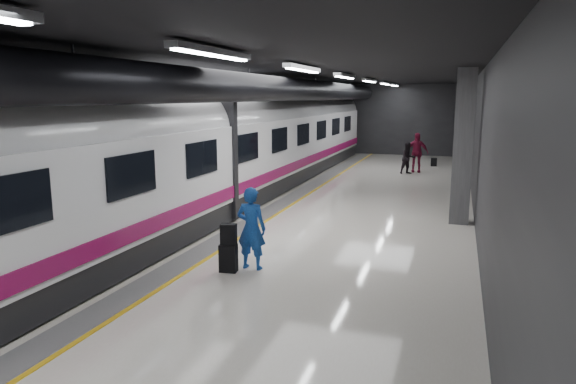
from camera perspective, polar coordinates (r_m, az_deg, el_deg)
The scene contains 9 objects.
ground at distance 14.84m, azimuth 0.50°, elevation -3.86°, with size 40.00×40.00×0.00m, color silver.
platform_hall at distance 15.37m, azimuth 0.60°, elevation 9.97°, with size 10.02×40.02×4.51m.
train at distance 15.76m, azimuth -10.83°, elevation 4.45°, with size 3.05×38.00×4.05m.
traveler_main at distance 11.09m, azimuth -4.10°, elevation -4.04°, with size 0.66×0.43×1.81m, color blue.
suitcase_main at distance 11.10m, azimuth -6.64°, elevation -7.31°, with size 0.37×0.23×0.60m, color black.
shoulder_bag at distance 10.96m, azimuth -6.62°, elevation -4.69°, with size 0.34×0.18×0.45m, color black.
traveler_far_a at distance 25.54m, azimuth 13.18°, elevation 3.68°, with size 0.75×0.58×1.53m, color black.
traveler_far_b at distance 26.25m, azimuth 14.08°, elevation 4.28°, with size 1.14×0.48×1.95m, color maroon.
suitcase_far at distance 28.81m, azimuth 15.90°, elevation 3.22°, with size 0.30×0.20×0.45m, color black.
Camera 1 is at (4.41, -13.68, 3.69)m, focal length 32.00 mm.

